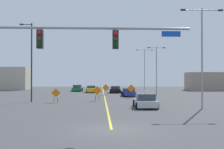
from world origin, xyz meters
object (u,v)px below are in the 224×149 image
Objects in this scene: street_lamp_near_right at (145,66)px; construction_sign_median_far at (131,89)px; street_lamp_mid_left at (31,59)px; street_lamp_near_left at (156,67)px; car_silver_distant at (145,101)px; traffic_signal_assembly at (43,46)px; car_green_mid at (77,88)px; construction_sign_median_near at (106,88)px; construction_sign_left_shoulder at (97,91)px; car_yellow_far at (91,89)px; car_black_passing at (115,90)px; street_lamp_mid_right at (202,50)px; car_blue_approaching at (129,92)px; construction_sign_right_shoulder at (56,94)px.

street_lamp_near_right reaches higher than construction_sign_median_far.
street_lamp_mid_left is 14.67m from construction_sign_median_far.
street_lamp_near_left is 19.89m from car_silver_distant.
car_silver_distant is (12.91, -6.78, -4.56)m from street_lamp_mid_left.
car_green_mid is at bearing 92.39° from traffic_signal_assembly.
traffic_signal_assembly reaches higher than construction_sign_median_near.
street_lamp_near_left is at bearing 66.71° from traffic_signal_assembly.
construction_sign_left_shoulder is 0.41× the size of car_yellow_far.
construction_sign_median_far is (-6.46, -26.74, -4.55)m from street_lamp_near_right.
construction_sign_left_shoulder is 0.42× the size of car_green_mid.
street_lamp_near_right reaches higher than construction_sign_median_near.
car_green_mid is at bearing 140.26° from car_black_passing.
street_lamp_near_right is 2.18× the size of car_yellow_far.
traffic_signal_assembly is 1.57× the size of street_lamp_near_left.
street_lamp_mid_right reaches higher than construction_sign_median_far.
street_lamp_mid_left is at bearing 156.16° from street_lamp_mid_right.
car_blue_approaching is at bearing 90.31° from construction_sign_median_far.
car_blue_approaching is (-5.10, -3.02, -4.21)m from street_lamp_near_left.
construction_sign_left_shoulder reaches higher than construction_sign_median_near.
traffic_signal_assembly is at bearing -82.86° from construction_sign_right_shoulder.
street_lamp_near_right reaches higher than traffic_signal_assembly.
street_lamp_near_left is 4.15× the size of construction_sign_median_far.
car_green_mid is at bearing 114.08° from street_lamp_mid_right.
street_lamp_near_right reaches higher than construction_sign_left_shoulder.
car_black_passing is at bearing -22.19° from car_yellow_far.
street_lamp_near_right is at bearing 74.22° from traffic_signal_assembly.
construction_sign_right_shoulder is 14.07m from car_blue_approaching.
construction_sign_left_shoulder is at bearing 8.98° from street_lamp_mid_left.
construction_sign_median_far is at bearing -82.60° from car_black_passing.
street_lamp_near_right is (1.38, 20.39, 1.00)m from street_lamp_near_left.
street_lamp_mid_left is 5.40m from construction_sign_right_shoulder.
car_blue_approaching is at bearing -149.35° from street_lamp_near_left.
car_silver_distant is 1.00× the size of car_blue_approaching.
construction_sign_median_far is 1.17× the size of construction_sign_right_shoulder.
construction_sign_left_shoulder is at bearing 120.91° from car_silver_distant.
construction_sign_median_far is 12.67m from car_black_passing.
construction_sign_right_shoulder is at bearing 97.14° from traffic_signal_assembly.
car_black_passing is at bearing 80.43° from traffic_signal_assembly.
street_lamp_mid_right is 2.29× the size of car_silver_distant.
street_lamp_mid_left is (-19.42, -32.37, -0.62)m from street_lamp_near_right.
construction_sign_median_far is 0.47× the size of car_silver_distant.
construction_sign_median_far is at bearing -63.64° from car_green_mid.
street_lamp_near_left is at bearing 41.70° from construction_sign_right_shoulder.
street_lamp_near_right is 5.90× the size of construction_sign_right_shoulder.
traffic_signal_assembly is 3.09× the size of car_blue_approaching.
construction_sign_right_shoulder is at bearing -112.66° from car_black_passing.
traffic_signal_assembly is 1.35× the size of street_lamp_mid_right.
traffic_signal_assembly is 37.97m from car_yellow_far.
street_lamp_mid_right is at bearing -65.92° from car_green_mid.
construction_sign_left_shoulder is 18.88m from car_yellow_far.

